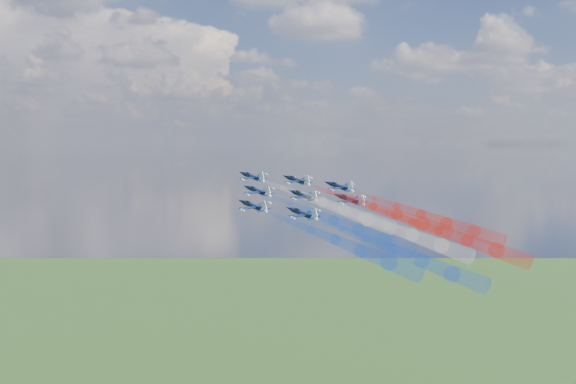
{
  "coord_description": "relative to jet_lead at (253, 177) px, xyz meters",
  "views": [
    {
      "loc": [
        -25.13,
        -171.44,
        177.33
      ],
      "look_at": [
        -3.07,
        9.28,
        163.78
      ],
      "focal_mm": 39.97,
      "sensor_mm": 36.0,
      "label": 1
    }
  ],
  "objects": [
    {
      "name": "jet_inner_left",
      "position": [
        0.61,
        -13.74,
        -3.36
      ],
      "size": [
        14.99,
        15.79,
        6.95
      ],
      "primitive_type": null,
      "rotation": [
        0.21,
        -0.14,
        0.62
      ],
      "color": "black"
    },
    {
      "name": "trail_inner_left",
      "position": [
        18.01,
        -36.45,
        -9.26
      ],
      "size": [
        31.71,
        40.43,
        14.12
      ],
      "primitive_type": null,
      "rotation": [
        0.21,
        -0.14,
        0.62
      ],
      "color": "blue"
    },
    {
      "name": "jet_rear_right",
      "position": [
        25.9,
        -19.08,
        -5.57
      ],
      "size": [
        14.99,
        15.79,
        6.95
      ],
      "primitive_type": null,
      "rotation": [
        0.21,
        -0.14,
        0.62
      ],
      "color": "black"
    },
    {
      "name": "jet_outer_right",
      "position": [
        25.47,
        -6.83,
        -2.77
      ],
      "size": [
        14.99,
        15.79,
        6.95
      ],
      "primitive_type": null,
      "rotation": [
        0.21,
        -0.14,
        0.62
      ],
      "color": "black"
    },
    {
      "name": "trail_rear_right",
      "position": [
        43.3,
        -41.79,
        -11.47
      ],
      "size": [
        31.71,
        40.43,
        14.12
      ],
      "primitive_type": null,
      "rotation": [
        0.21,
        -0.14,
        0.62
      ],
      "color": "red"
    },
    {
      "name": "trail_rear_left",
      "position": [
        28.48,
        -52.6,
        -14.06
      ],
      "size": [
        31.71,
        40.43,
        14.12
      ],
      "primitive_type": null,
      "rotation": [
        0.21,
        -0.14,
        0.62
      ],
      "color": "blue"
    },
    {
      "name": "jet_lead",
      "position": [
        0.0,
        0.0,
        0.0
      ],
      "size": [
        14.99,
        15.79,
        6.95
      ],
      "primitive_type": null,
      "rotation": [
        0.21,
        -0.14,
        0.62
      ],
      "color": "black"
    },
    {
      "name": "jet_center_third",
      "position": [
        13.01,
        -17.54,
        -4.41
      ],
      "size": [
        14.99,
        15.79,
        6.95
      ],
      "primitive_type": null,
      "rotation": [
        0.21,
        -0.14,
        0.62
      ],
      "color": "black"
    },
    {
      "name": "jet_outer_left",
      "position": [
        -1.43,
        -25.19,
        -6.48
      ],
      "size": [
        14.99,
        15.79,
        6.95
      ],
      "primitive_type": null,
      "rotation": [
        0.21,
        -0.14,
        0.62
      ],
      "color": "black"
    },
    {
      "name": "trail_inner_right",
      "position": [
        30.52,
        -26.39,
        -6.87
      ],
      "size": [
        31.71,
        40.43,
        14.12
      ],
      "primitive_type": null,
      "rotation": [
        0.21,
        -0.14,
        0.62
      ],
      "color": "red"
    },
    {
      "name": "trail_outer_left",
      "position": [
        15.97,
        -47.9,
        -12.38
      ],
      "size": [
        31.71,
        40.43,
        14.12
      ],
      "primitive_type": null,
      "rotation": [
        0.21,
        -0.14,
        0.62
      ],
      "color": "blue"
    },
    {
      "name": "jet_rear_left",
      "position": [
        11.07,
        -29.89,
        -8.16
      ],
      "size": [
        14.99,
        15.79,
        6.95
      ],
      "primitive_type": null,
      "rotation": [
        0.21,
        -0.14,
        0.62
      ],
      "color": "black"
    },
    {
      "name": "trail_outer_right",
      "position": [
        42.87,
        -29.54,
        -8.67
      ],
      "size": [
        31.71,
        40.43,
        14.12
      ],
      "primitive_type": null,
      "rotation": [
        0.21,
        -0.14,
        0.62
      ],
      "color": "red"
    },
    {
      "name": "trail_lead",
      "position": [
        17.41,
        -22.7,
        -5.9
      ],
      "size": [
        31.71,
        40.43,
        14.12
      ],
      "primitive_type": null,
      "rotation": [
        0.21,
        -0.14,
        0.62
      ],
      "color": "white"
    },
    {
      "name": "jet_inner_right",
      "position": [
        13.12,
        -3.69,
        -0.97
      ],
      "size": [
        14.99,
        15.79,
        6.95
      ],
      "primitive_type": null,
      "rotation": [
        0.21,
        -0.14,
        0.62
      ],
      "color": "black"
    },
    {
      "name": "trail_center_third",
      "position": [
        30.41,
        -40.24,
        -10.31
      ],
      "size": [
        31.71,
        40.43,
        14.12
      ],
      "primitive_type": null,
      "rotation": [
        0.21,
        -0.14,
        0.62
      ],
      "color": "white"
    }
  ]
}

